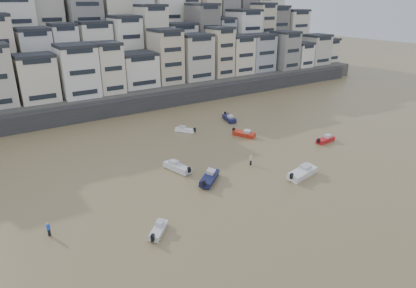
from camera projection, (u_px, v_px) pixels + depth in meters
harbor_wall at (147, 103)px, 87.92m from camera, size 140.00×3.00×3.50m
hillside at (105, 38)px, 117.03m from camera, size 141.04×66.00×50.00m
boat_e at (244, 133)px, 71.29m from camera, size 3.37×5.05×1.31m
boat_j at (158, 229)px, 41.92m from camera, size 3.78×3.78×1.10m
boat_h at (185, 129)px, 73.59m from camera, size 3.71×4.41×1.20m
boat_i at (229, 118)px, 80.36m from camera, size 3.00×5.45×1.42m
boat_d at (326, 139)px, 68.51m from camera, size 4.64×1.83×1.24m
boat_c at (209, 177)px, 53.64m from camera, size 5.45×4.92×1.51m
boat_a at (302, 172)px, 55.09m from camera, size 6.33×3.07×1.65m
boat_f at (177, 166)px, 57.15m from camera, size 3.04×5.70×1.48m
person_blue at (49, 229)px, 41.36m from camera, size 0.44×0.44×1.74m
person_pink at (251, 160)px, 58.99m from camera, size 0.44×0.44×1.74m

